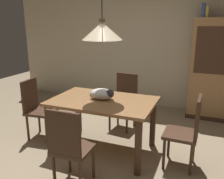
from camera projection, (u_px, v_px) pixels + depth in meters
ground at (96, 166)px, 3.05m from camera, size 10.00×10.00×0.00m
back_wall at (150, 38)px, 5.02m from camera, size 6.40×0.10×2.90m
dining_table at (103, 107)px, 3.29m from camera, size 1.40×0.90×0.75m
chair_near_front at (70, 145)px, 2.54m from camera, size 0.41×0.41×0.93m
chair_right_side at (188, 129)px, 2.91m from camera, size 0.41×0.41×0.93m
chair_far_back at (124, 98)px, 4.10m from camera, size 0.44×0.44×0.93m
chair_left_side at (37, 106)px, 3.72m from camera, size 0.44×0.44×0.93m
cat_sleeping at (103, 94)px, 3.26m from camera, size 0.39×0.23×0.16m
pendant_lamp at (102, 31)px, 3.01m from camera, size 0.52×0.52×1.30m
hutch_bookcase at (222, 72)px, 4.36m from camera, size 1.12×0.45×1.85m
book_blue_wide at (203, 10)px, 4.22m from camera, size 0.06×0.24×0.24m
book_yellow_short at (207, 12)px, 4.21m from camera, size 0.04×0.20×0.18m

